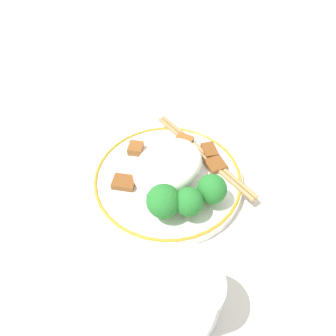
{
  "coord_description": "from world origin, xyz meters",
  "views": [
    {
      "loc": [
        -0.26,
        -0.2,
        0.4
      ],
      "look_at": [
        0.0,
        0.0,
        0.04
      ],
      "focal_mm": 35.0,
      "sensor_mm": 36.0,
      "label": 1
    }
  ],
  "objects_px": {
    "broccoli_back_left": "(164,201)",
    "drinking_glass": "(189,300)",
    "plate": "(168,179)",
    "broccoli_back_center": "(189,202)",
    "chopsticks": "(203,154)",
    "broccoli_back_right": "(211,190)"
  },
  "relations": [
    {
      "from": "plate",
      "to": "drinking_glass",
      "type": "distance_m",
      "value": 0.2
    },
    {
      "from": "plate",
      "to": "broccoli_back_left",
      "type": "relative_size",
      "value": 4.19
    },
    {
      "from": "plate",
      "to": "broccoli_back_right",
      "type": "xyz_separation_m",
      "value": [
        -0.0,
        -0.08,
        0.03
      ]
    },
    {
      "from": "chopsticks",
      "to": "drinking_glass",
      "type": "distance_m",
      "value": 0.25
    },
    {
      "from": "plate",
      "to": "drinking_glass",
      "type": "relative_size",
      "value": 2.6
    },
    {
      "from": "broccoli_back_center",
      "to": "chopsticks",
      "type": "xyz_separation_m",
      "value": [
        0.11,
        0.05,
        -0.03
      ]
    },
    {
      "from": "chopsticks",
      "to": "drinking_glass",
      "type": "relative_size",
      "value": 2.53
    },
    {
      "from": "broccoli_back_left",
      "to": "drinking_glass",
      "type": "distance_m",
      "value": 0.13
    },
    {
      "from": "broccoli_back_left",
      "to": "broccoli_back_right",
      "type": "height_order",
      "value": "broccoli_back_left"
    },
    {
      "from": "broccoli_back_center",
      "to": "broccoli_back_right",
      "type": "relative_size",
      "value": 1.01
    },
    {
      "from": "broccoli_back_center",
      "to": "broccoli_back_right",
      "type": "xyz_separation_m",
      "value": [
        0.04,
        -0.01,
        -0.0
      ]
    },
    {
      "from": "broccoli_back_center",
      "to": "drinking_glass",
      "type": "bearing_deg",
      "value": -144.36
    },
    {
      "from": "broccoli_back_left",
      "to": "plate",
      "type": "bearing_deg",
      "value": 32.79
    },
    {
      "from": "chopsticks",
      "to": "drinking_glass",
      "type": "height_order",
      "value": "drinking_glass"
    },
    {
      "from": "broccoli_back_center",
      "to": "chopsticks",
      "type": "relative_size",
      "value": 0.23
    },
    {
      "from": "broccoli_back_right",
      "to": "plate",
      "type": "bearing_deg",
      "value": 89.37
    },
    {
      "from": "chopsticks",
      "to": "drinking_glass",
      "type": "bearing_deg",
      "value": -150.38
    },
    {
      "from": "broccoli_back_left",
      "to": "broccoli_back_right",
      "type": "xyz_separation_m",
      "value": [
        0.06,
        -0.04,
        -0.0
      ]
    },
    {
      "from": "broccoli_back_right",
      "to": "chopsticks",
      "type": "xyz_separation_m",
      "value": [
        0.07,
        0.06,
        -0.02
      ]
    },
    {
      "from": "plate",
      "to": "broccoli_back_right",
      "type": "distance_m",
      "value": 0.08
    },
    {
      "from": "broccoli_back_left",
      "to": "drinking_glass",
      "type": "bearing_deg",
      "value": -129.59
    },
    {
      "from": "broccoli_back_right",
      "to": "drinking_glass",
      "type": "distance_m",
      "value": 0.16
    }
  ]
}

